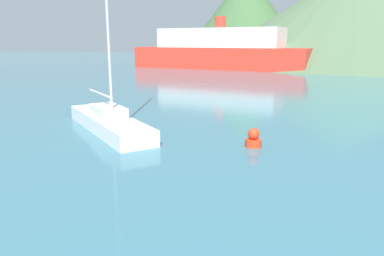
% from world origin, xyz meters
% --- Properties ---
extents(sailboat_inner, '(6.74, 5.93, 11.03)m').
position_xyz_m(sailboat_inner, '(-5.60, 17.05, 0.50)').
color(sailboat_inner, silver).
rests_on(sailboat_inner, ground_plane).
extents(ferry_distant, '(26.44, 9.64, 7.34)m').
position_xyz_m(ferry_distant, '(-11.76, 56.18, 2.53)').
color(ferry_distant, red).
rests_on(ferry_distant, ground_plane).
extents(buoy_marker, '(0.63, 0.63, 0.73)m').
position_xyz_m(buoy_marker, '(1.08, 16.70, 0.30)').
color(buoy_marker, red).
rests_on(buoy_marker, ground_plane).
extents(hill_west, '(26.47, 26.47, 17.31)m').
position_xyz_m(hill_west, '(-13.01, 78.29, 8.65)').
color(hill_west, '#3D6038').
rests_on(hill_west, ground_plane).
extents(hill_central, '(53.47, 53.47, 16.55)m').
position_xyz_m(hill_central, '(6.29, 76.73, 8.28)').
color(hill_central, '#4C6647').
rests_on(hill_central, ground_plane).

